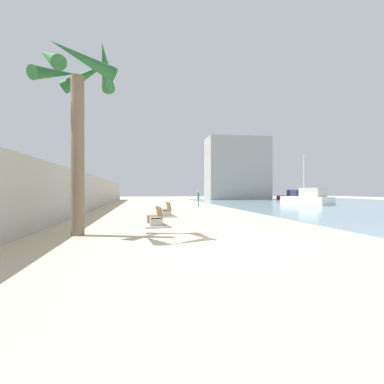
# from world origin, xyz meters

# --- Properties ---
(ground_plane) EXTENTS (120.00, 120.00, 0.00)m
(ground_plane) POSITION_xyz_m (0.00, 18.00, 0.00)
(ground_plane) COLOR #C6B793
(seawall) EXTENTS (0.80, 64.00, 3.15)m
(seawall) POSITION_xyz_m (-7.50, 18.00, 1.58)
(seawall) COLOR #ADAAA3
(seawall) RESTS_ON ground
(palm_tree) EXTENTS (3.49, 3.52, 7.55)m
(palm_tree) POSITION_xyz_m (-5.22, 2.11, 5.57)
(palm_tree) COLOR #7A6651
(palm_tree) RESTS_ON ground
(bench_near) EXTENTS (1.29, 2.19, 0.98)m
(bench_near) POSITION_xyz_m (-2.07, 4.74, 0.23)
(bench_near) COLOR #ADAAA3
(bench_near) RESTS_ON ground
(bench_far) EXTENTS (1.23, 2.16, 0.98)m
(bench_far) POSITION_xyz_m (-1.11, 10.25, 0.23)
(bench_far) COLOR #ADAAA3
(bench_far) RESTS_ON ground
(person_walking) EXTENTS (0.27, 0.51, 1.77)m
(person_walking) POSITION_xyz_m (3.36, 21.93, 1.04)
(person_walking) COLOR teal
(person_walking) RESTS_ON ground
(boat_distant) EXTENTS (3.31, 6.68, 1.88)m
(boat_distant) POSITION_xyz_m (24.94, 41.48, 0.71)
(boat_distant) COLOR red
(boat_distant) RESTS_ON water_bay
(boat_far_right) EXTENTS (4.15, 7.12, 6.30)m
(boat_far_right) POSITION_xyz_m (17.75, 24.26, 0.80)
(boat_far_right) COLOR white
(boat_far_right) RESTS_ON water_bay
(harbor_building) EXTENTS (12.00, 6.00, 12.06)m
(harbor_building) POSITION_xyz_m (15.64, 46.00, 6.03)
(harbor_building) COLOR #9E9E99
(harbor_building) RESTS_ON ground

